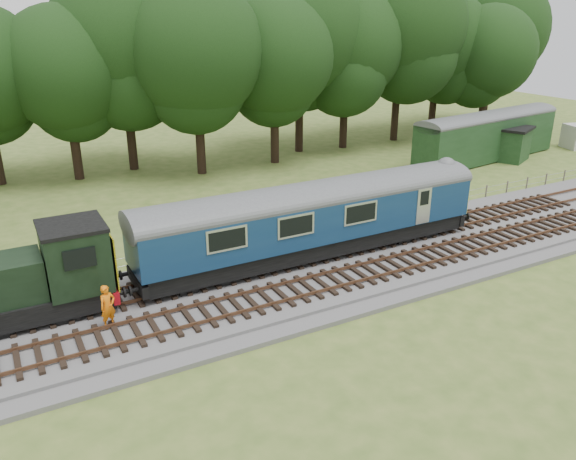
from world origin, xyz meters
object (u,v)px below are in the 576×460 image
shunter_loco (4,287)px  parked_coach (488,133)px  dmu_railcar (314,213)px  worker (108,306)px

shunter_loco → parked_coach: 39.19m
dmu_railcar → shunter_loco: size_ratio=2.02×
shunter_loco → dmu_railcar: bearing=-0.0°
worker → shunter_loco: bearing=126.7°
shunter_loco → worker: 4.04m
shunter_loco → worker: (3.39, -2.08, -0.73)m
shunter_loco → parked_coach: (37.63, 10.95, 0.28)m
shunter_loco → worker: shunter_loco is taller
dmu_railcar → worker: bearing=-168.8°
dmu_railcar → shunter_loco: dmu_railcar is taller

